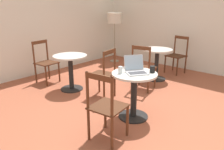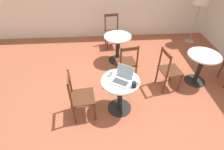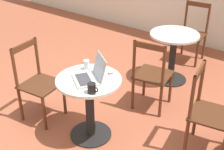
% 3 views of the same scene
% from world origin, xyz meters
% --- Properties ---
extents(ground_plane, '(16.00, 16.00, 0.00)m').
position_xyz_m(ground_plane, '(0.00, 0.00, 0.00)').
color(ground_plane, '#9E5138').
extents(cafe_table_near, '(0.68, 0.68, 0.72)m').
position_xyz_m(cafe_table_near, '(0.08, 0.08, 0.50)').
color(cafe_table_near, black).
rests_on(cafe_table_near, ground_plane).
extents(cafe_table_far, '(0.68, 0.68, 0.72)m').
position_xyz_m(cafe_table_far, '(0.19, 1.74, 0.50)').
color(cafe_table_far, black).
rests_on(cafe_table_far, ground_plane).
extents(chair_near_left, '(0.46, 0.46, 0.93)m').
position_xyz_m(chair_near_left, '(-0.64, -0.01, 0.46)').
color(chair_near_left, '#562D19').
rests_on(chair_near_left, ground_plane).
extents(chair_mid_left, '(0.48, 0.48, 0.93)m').
position_xyz_m(chair_mid_left, '(1.15, 0.63, 0.46)').
color(chair_mid_left, '#562D19').
rests_on(chair_mid_left, ground_plane).
extents(chair_far_front, '(0.47, 0.47, 0.93)m').
position_xyz_m(chair_far_front, '(0.32, 0.95, 0.46)').
color(chair_far_front, '#562D19').
rests_on(chair_far_front, ground_plane).
extents(chair_far_back, '(0.45, 0.45, 0.93)m').
position_xyz_m(chair_far_back, '(0.11, 2.54, 0.46)').
color(chair_far_back, '#562D19').
rests_on(chair_far_back, ground_plane).
extents(laptop, '(0.42, 0.41, 0.25)m').
position_xyz_m(laptop, '(0.10, 0.08, 0.77)').
color(laptop, '#B7B7BC').
rests_on(laptop, cafe_table_near).
extents(mouse, '(0.06, 0.10, 0.03)m').
position_xyz_m(mouse, '(0.18, 0.32, 0.74)').
color(mouse, '#B7B7BC').
rests_on(mouse, cafe_table_near).
extents(mug, '(0.12, 0.08, 0.10)m').
position_xyz_m(mug, '(0.28, -0.10, 0.77)').
color(mug, black).
rests_on(mug, cafe_table_near).
extents(drinking_glass, '(0.06, 0.06, 0.11)m').
position_xyz_m(drinking_glass, '(-0.08, 0.23, 0.77)').
color(drinking_glass, silver).
rests_on(drinking_glass, cafe_table_near).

